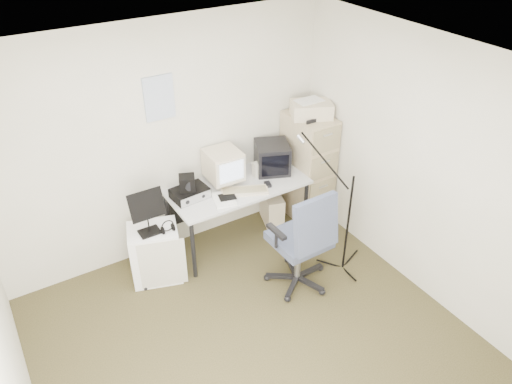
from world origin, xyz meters
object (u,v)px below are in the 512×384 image
desk (239,213)px  office_chair (299,237)px  side_cart (155,253)px  filing_cabinet (307,167)px

desk → office_chair: 0.95m
office_chair → side_cart: office_chair is taller
side_cart → filing_cabinet: bearing=20.9°
filing_cabinet → office_chair: size_ratio=1.14×
desk → side_cart: (-1.03, -0.08, -0.06)m
office_chair → side_cart: 1.48m
desk → office_chair: (0.16, -0.92, 0.21)m
filing_cabinet → office_chair: (-0.79, -0.95, -0.08)m
filing_cabinet → desk: filing_cabinet is taller
filing_cabinet → desk: 0.99m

